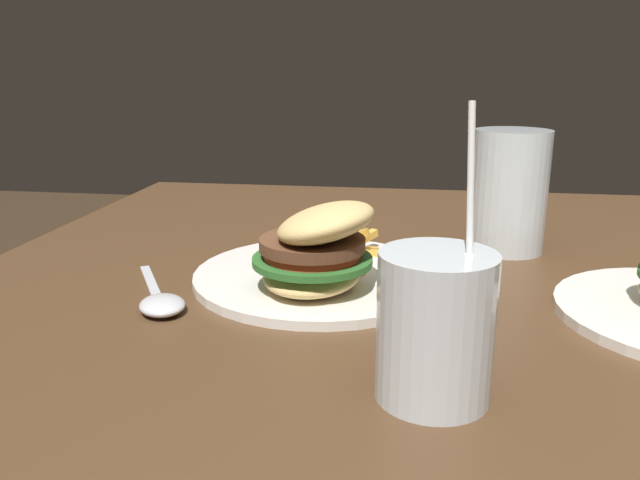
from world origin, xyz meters
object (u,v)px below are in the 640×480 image
Objects in this scene: beer_glass at (509,193)px; juice_glass at (432,331)px; spoon at (161,303)px; meal_plate_near at (320,260)px.

juice_glass is (0.39, -0.10, -0.02)m from beer_glass.
beer_glass is 0.45m from spoon.
spoon is (-0.13, -0.26, -0.04)m from juice_glass.
meal_plate_near is 1.81× the size of beer_glass.
juice_glass is at bearing 33.30° from spoon.
beer_glass is at bearing 165.00° from juice_glass.
meal_plate_near reaches higher than spoon.
beer_glass is at bearing 95.70° from spoon.
spoon is (0.26, -0.36, -0.07)m from beer_glass.
beer_glass is at bearing 129.86° from meal_plate_near.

